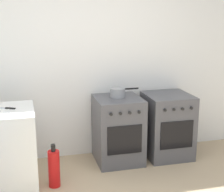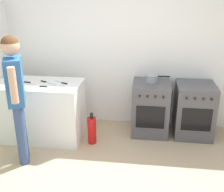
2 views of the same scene
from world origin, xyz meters
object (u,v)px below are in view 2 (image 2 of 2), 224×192
pot (152,79)px  oven_left (150,108)px  person (16,89)px  fire_extinguisher (92,130)px  oven_right (194,110)px  knife_chef (49,87)px  knife_paring (25,82)px  knife_utility (62,83)px  knife_carving (48,83)px

pot → oven_left: bearing=-96.9°
person → fire_extinguisher: person is taller
oven_right → knife_chef: knife_chef is taller
oven_right → knife_paring: 2.65m
pot → knife_utility: bearing=-165.1°
knife_utility → knife_paring: same height
oven_left → knife_chef: (-1.46, -0.53, 0.48)m
oven_right → pot: size_ratio=2.30×
knife_paring → person: bearing=-74.6°
knife_utility → person: size_ratio=0.14×
knife_utility → person: 0.82m
knife_utility → person: (-0.37, -0.72, 0.13)m
oven_left → knife_utility: knife_utility is taller
knife_carving → knife_paring: 0.35m
oven_right → fire_extinguisher: 1.64m
person → knife_carving: bearing=76.4°
knife_utility → pot: bearing=14.9°
knife_chef → person: bearing=-116.1°
pot → knife_paring: (-1.90, -0.40, -0.00)m
oven_left → knife_chef: bearing=-159.9°
oven_left → oven_right: 0.68m
knife_carving → knife_paring: size_ratio=1.42×
knife_paring → person: 0.71m
oven_left → fire_extinguisher: bearing=-151.2°
knife_chef → knife_paring: (-0.44, 0.17, 0.00)m
knife_chef → fire_extinguisher: knife_chef is taller
oven_left → knife_paring: knife_paring is taller
pot → knife_chef: pot is taller
oven_right → fire_extinguisher: size_ratio=1.70×
oven_left → oven_right: size_ratio=1.00×
pot → knife_carving: (-1.55, -0.39, -0.01)m
oven_right → knife_paring: knife_paring is taller
knife_utility → knife_carving: bearing=-171.0°
oven_left → knife_paring: (-1.90, -0.37, 0.48)m
oven_left → person: person is taller
knife_utility → knife_carving: same height
fire_extinguisher → pot: bearing=30.4°
oven_left → person: 2.10m
oven_left → knife_utility: 1.46m
knife_chef → fire_extinguisher: (0.59, 0.06, -0.69)m
knife_paring → fire_extinguisher: (1.03, -0.11, -0.69)m
oven_right → knife_carving: bearing=-170.9°
knife_paring → person: (0.19, -0.68, 0.13)m
knife_paring → fire_extinguisher: size_ratio=0.42×
pot → knife_paring: 1.95m
person → fire_extinguisher: (0.84, 0.57, -0.82)m
oven_left → person: size_ratio=0.50×
oven_right → person: (-2.40, -1.05, 0.61)m
knife_chef → knife_carving: 0.20m
oven_right → knife_paring: size_ratio=4.02×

